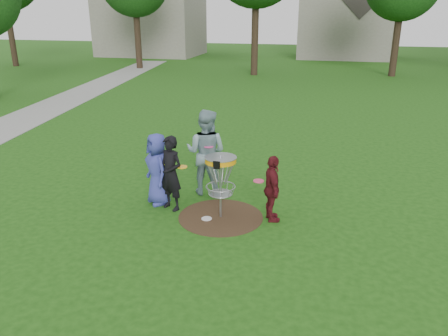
% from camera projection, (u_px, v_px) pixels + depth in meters
% --- Properties ---
extents(ground, '(100.00, 100.00, 0.00)m').
position_uv_depth(ground, '(221.00, 217.00, 9.27)').
color(ground, '#19470F').
rests_on(ground, ground).
extents(dirt_patch, '(1.80, 1.80, 0.01)m').
position_uv_depth(dirt_patch, '(221.00, 217.00, 9.27)').
color(dirt_patch, '#47331E').
rests_on(dirt_patch, ground).
extents(concrete_path, '(7.75, 39.92, 0.02)m').
position_uv_depth(concrete_path, '(40.00, 112.00, 18.77)').
color(concrete_path, '#9E9E99').
rests_on(concrete_path, ground).
extents(player_blue, '(0.92, 0.94, 1.63)m').
position_uv_depth(player_blue, '(158.00, 169.00, 9.69)').
color(player_blue, '#353A92').
rests_on(player_blue, ground).
extents(player_black, '(0.71, 0.61, 1.65)m').
position_uv_depth(player_black, '(171.00, 173.00, 9.39)').
color(player_black, black).
rests_on(player_black, ground).
extents(player_grey, '(1.05, 0.86, 2.03)m').
position_uv_depth(player_grey, '(206.00, 152.00, 10.16)').
color(player_grey, '#7D9BA2').
rests_on(player_grey, ground).
extents(player_maroon, '(0.61, 0.89, 1.41)m').
position_uv_depth(player_maroon, '(272.00, 189.00, 8.89)').
color(player_maroon, '#57141A').
rests_on(player_maroon, ground).
extents(disc_on_grass, '(0.22, 0.22, 0.02)m').
position_uv_depth(disc_on_grass, '(207.00, 219.00, 9.16)').
color(disc_on_grass, white).
rests_on(disc_on_grass, ground).
extents(disc_golf_basket, '(0.66, 0.67, 1.38)m').
position_uv_depth(disc_golf_basket, '(221.00, 172.00, 8.92)').
color(disc_golf_basket, '#9EA0A5').
rests_on(disc_golf_basket, ground).
extents(held_discs, '(2.27, 1.10, 0.40)m').
position_uv_depth(held_discs, '(204.00, 164.00, 9.36)').
color(held_discs, '#90CA16').
rests_on(held_discs, ground).
extents(house_row, '(44.50, 10.65, 11.62)m').
position_uv_depth(house_row, '(369.00, 10.00, 37.03)').
color(house_row, gray).
rests_on(house_row, ground).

